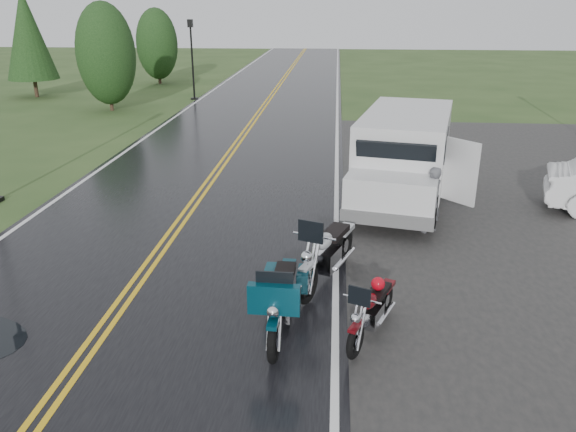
{
  "coord_description": "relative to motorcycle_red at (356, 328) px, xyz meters",
  "views": [
    {
      "loc": [
        3.69,
        -8.6,
        5.05
      ],
      "look_at": [
        2.8,
        2.0,
        1.0
      ],
      "focal_mm": 35.0,
      "sensor_mm": 36.0,
      "label": 1
    }
  ],
  "objects": [
    {
      "name": "van_white",
      "position": [
        0.13,
        5.86,
        0.63
      ],
      "size": [
        3.52,
        6.42,
        2.39
      ],
      "primitive_type": null,
      "rotation": [
        0.0,
        0.0,
        -0.21
      ],
      "color": "silver",
      "rests_on": "ground"
    },
    {
      "name": "person_at_van",
      "position": [
        1.87,
        5.2,
        0.22
      ],
      "size": [
        0.68,
        0.65,
        1.57
      ],
      "primitive_type": "imported",
      "rotation": [
        0.0,
        0.0,
        3.82
      ],
      "color": "#4A4B4F",
      "rests_on": "ground"
    },
    {
      "name": "motorcycle_teal",
      "position": [
        -1.2,
        -0.19,
        0.15
      ],
      "size": [
        0.95,
        2.42,
        1.41
      ],
      "primitive_type": null,
      "rotation": [
        0.0,
        0.0,
        -0.03
      ],
      "color": "#052F3C",
      "rests_on": "ground"
    },
    {
      "name": "lamp_post_far_left",
      "position": [
        -8.25,
        23.88,
        1.58
      ],
      "size": [
        0.37,
        0.37,
        4.29
      ],
      "primitive_type": null,
      "color": "black",
      "rests_on": "ground"
    },
    {
      "name": "motorcycle_red",
      "position": [
        0.0,
        0.0,
        0.0
      ],
      "size": [
        1.37,
        2.02,
        1.12
      ],
      "primitive_type": null,
      "rotation": [
        0.0,
        0.0,
        -0.4
      ],
      "color": "#51090E",
      "rests_on": "ground"
    },
    {
      "name": "tree_left_far",
      "position": [
        -12.13,
        30.18,
        1.49
      ],
      "size": [
        2.67,
        2.67,
        4.11
      ],
      "primitive_type": null,
      "color": "#1E3D19",
      "rests_on": "ground"
    },
    {
      "name": "motorcycle_silver",
      "position": [
        -0.79,
        1.57,
        0.19
      ],
      "size": [
        1.74,
        2.69,
        1.49
      ],
      "primitive_type": null,
      "rotation": [
        0.0,
        0.0,
        -0.35
      ],
      "color": "#ACB0B3",
      "rests_on": "ground"
    },
    {
      "name": "ground",
      "position": [
        -4.09,
        1.4,
        -0.56
      ],
      "size": [
        120.0,
        120.0,
        0.0
      ],
      "primitive_type": "plane",
      "color": "#2D471E",
      "rests_on": "ground"
    },
    {
      "name": "pine_left_far",
      "position": [
        -17.47,
        24.0,
        2.32
      ],
      "size": [
        2.77,
        2.77,
        5.76
      ],
      "primitive_type": null,
      "color": "#1E3D19",
      "rests_on": "ground"
    },
    {
      "name": "road",
      "position": [
        -4.09,
        11.4,
        -0.54
      ],
      "size": [
        8.0,
        100.0,
        0.04
      ],
      "primitive_type": "cube",
      "color": "black",
      "rests_on": "ground"
    },
    {
      "name": "tree_left_mid",
      "position": [
        -11.56,
        20.17,
        1.65
      ],
      "size": [
        2.83,
        2.83,
        4.42
      ],
      "primitive_type": null,
      "color": "#1E3D19",
      "rests_on": "ground"
    }
  ]
}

